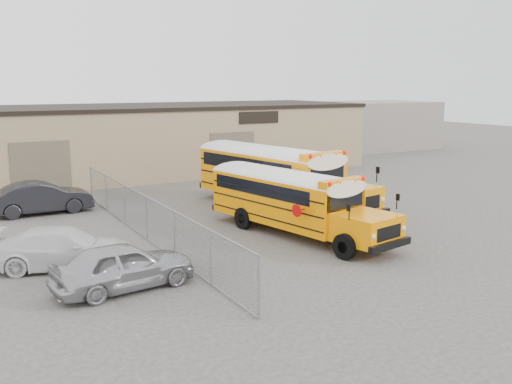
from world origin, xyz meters
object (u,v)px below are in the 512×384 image
tarp_bundle (335,224)px  car_dark (42,198)px  car_silver (124,266)px  school_bus_right (201,159)px  car_white (64,248)px  school_bus_left (213,180)px

tarp_bundle → car_dark: size_ratio=0.30×
tarp_bundle → car_silver: car_silver is taller
school_bus_right → car_white: size_ratio=2.32×
car_silver → school_bus_right: bearing=-39.2°
school_bus_left → car_white: school_bus_left is taller
car_white → car_dark: bearing=17.7°
tarp_bundle → school_bus_right: bearing=90.3°
car_white → car_dark: size_ratio=1.02×
tarp_bundle → car_dark: 14.28m
tarp_bundle → car_dark: bearing=130.3°
school_bus_left → tarp_bundle: (1.86, -7.32, -0.82)m
school_bus_left → car_silver: school_bus_left is taller
car_dark → car_white: bearing=175.1°
school_bus_right → car_silver: 16.38m
tarp_bundle → car_silver: (-8.82, -1.10, 0.01)m
car_white → car_silver: bearing=-136.4°
car_silver → car_dark: bearing=-4.8°
car_silver → tarp_bundle: bearing=-89.7°
car_silver → car_white: size_ratio=0.91×
school_bus_right → car_silver: bearing=-122.4°
car_silver → car_white: bearing=14.4°
tarp_bundle → car_white: tarp_bundle is taller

